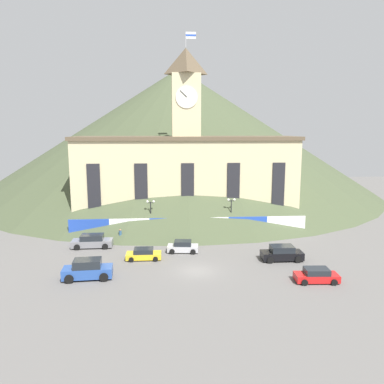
{
  "coord_description": "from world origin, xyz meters",
  "views": [
    {
      "loc": [
        -3.22,
        -39.29,
        15.49
      ],
      "look_at": [
        0.0,
        7.79,
        7.6
      ],
      "focal_mm": 35.0,
      "sensor_mm": 36.0,
      "label": 1
    }
  ],
  "objects": [
    {
      "name": "car_red_sedan",
      "position": [
        12.05,
        -3.78,
        0.67
      ],
      "size": [
        4.49,
        2.32,
        1.45
      ],
      "rotation": [
        0.0,
        0.0,
        -0.05
      ],
      "color": "red",
      "rests_on": "ground"
    },
    {
      "name": "banner_fence",
      "position": [
        0.0,
        13.75,
        1.4
      ],
      "size": [
        34.69,
        0.12,
        2.79
      ],
      "color": "#2347B2",
      "rests_on": "ground"
    },
    {
      "name": "pedestrian",
      "position": [
        -9.77,
        11.71,
        1.0
      ],
      "size": [
        0.51,
        0.51,
        1.83
      ],
      "rotation": [
        0.0,
        0.0,
        5.09
      ],
      "color": "#33567A",
      "rests_on": "ground"
    },
    {
      "name": "hillside_backdrop",
      "position": [
        0.0,
        57.4,
        15.22
      ],
      "size": [
        96.92,
        96.92,
        30.44
      ],
      "primitive_type": "cone",
      "color": "#424C33",
      "rests_on": "ground"
    },
    {
      "name": "street_lamp_center",
      "position": [
        -5.62,
        14.78,
        3.79
      ],
      "size": [
        1.26,
        0.36,
        5.25
      ],
      "color": "black",
      "rests_on": "ground"
    },
    {
      "name": "car_blue_van",
      "position": [
        -11.61,
        -1.32,
        0.96
      ],
      "size": [
        5.23,
        2.66,
        2.1
      ],
      "rotation": [
        0.0,
        0.0,
        0.07
      ],
      "color": "#284C99",
      "rests_on": "ground"
    },
    {
      "name": "ground_plane",
      "position": [
        0.0,
        0.0,
        0.0
      ],
      "size": [
        160.0,
        160.0,
        0.0
      ],
      "primitive_type": "plane",
      "color": "#605E5B"
    },
    {
      "name": "car_yellow_coupe",
      "position": [
        -6.09,
        4.29,
        0.63
      ],
      "size": [
        4.2,
        2.13,
        1.35
      ],
      "rotation": [
        0.0,
        0.0,
        0.0
      ],
      "color": "yellow",
      "rests_on": "ground"
    },
    {
      "name": "street_lamp_far_right",
      "position": [
        6.35,
        14.78,
        3.87
      ],
      "size": [
        1.26,
        0.36,
        5.37
      ],
      "color": "black",
      "rests_on": "ground"
    },
    {
      "name": "car_gray_pickup",
      "position": [
        -13.19,
        9.41,
        0.81
      ],
      "size": [
        5.34,
        2.45,
        1.75
      ],
      "rotation": [
        0.0,
        0.0,
        3.16
      ],
      "color": "slate",
      "rests_on": "ground"
    },
    {
      "name": "car_silver_hatch",
      "position": [
        -1.25,
        6.65,
        0.69
      ],
      "size": [
        4.05,
        2.33,
        1.5
      ],
      "rotation": [
        0.0,
        0.0,
        3.04
      ],
      "color": "#B7B7BC",
      "rests_on": "ground"
    },
    {
      "name": "civic_building",
      "position": [
        0.0,
        22.24,
        8.08
      ],
      "size": [
        36.21,
        9.78,
        30.59
      ],
      "color": "beige",
      "rests_on": "ground"
    },
    {
      "name": "car_black_suv",
      "position": [
        10.46,
        2.83,
        0.83
      ],
      "size": [
        4.92,
        2.39,
        1.8
      ],
      "rotation": [
        0.0,
        0.0,
        3.13
      ],
      "color": "black",
      "rests_on": "ground"
    }
  ]
}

